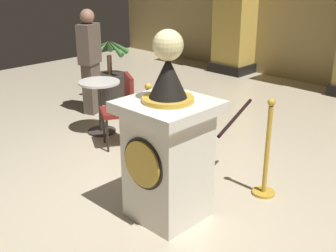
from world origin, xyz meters
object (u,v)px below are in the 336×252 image
stanchion_near (266,162)px  potted_palm_left (110,83)px  stanchion_far (149,135)px  cafe_table (100,100)px  cafe_chair_red (122,104)px  bystander_guest (90,60)px  pedestal_clock (168,148)px

stanchion_near → potted_palm_left: potted_palm_left is taller
stanchion_near → potted_palm_left: (-3.74, 0.94, -0.06)m
stanchion_far → potted_palm_left: potted_palm_left is taller
potted_palm_left → cafe_table: 1.52m
cafe_chair_red → stanchion_far: bearing=-8.8°
potted_palm_left → cafe_table: size_ratio=1.46×
bystander_guest → pedestal_clock: bearing=-24.1°
stanchion_far → bystander_guest: bearing=162.7°
potted_palm_left → bystander_guest: 0.87m
bystander_guest → cafe_table: 0.99m
pedestal_clock → stanchion_near: (0.45, 1.01, -0.34)m
bystander_guest → cafe_chair_red: bearing=-20.7°
cafe_table → cafe_chair_red: bearing=-8.2°
cafe_table → cafe_chair_red: 0.60m
cafe_chair_red → bystander_guest: bearing=159.3°
stanchion_near → cafe_chair_red: stanchion_near is taller
stanchion_far → cafe_chair_red: bearing=171.2°
stanchion_near → cafe_table: size_ratio=1.40×
cafe_table → cafe_chair_red: cafe_chair_red is taller
stanchion_far → potted_palm_left: 2.57m
stanchion_near → cafe_chair_red: 2.08m
bystander_guest → stanchion_far: bearing=-17.3°
pedestal_clock → stanchion_far: pedestal_clock is taller
stanchion_near → bystander_guest: (-3.45, 0.34, 0.50)m
pedestal_clock → cafe_chair_red: 1.82m
stanchion_near → stanchion_far: size_ratio=1.07×
pedestal_clock → cafe_chair_red: pedestal_clock is taller
stanchion_far → bystander_guest: size_ratio=0.60×
stanchion_near → potted_palm_left: size_ratio=0.96×
bystander_guest → cafe_chair_red: size_ratio=1.71×
stanchion_near → stanchion_far: bearing=-169.2°
pedestal_clock → potted_palm_left: size_ratio=1.62×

